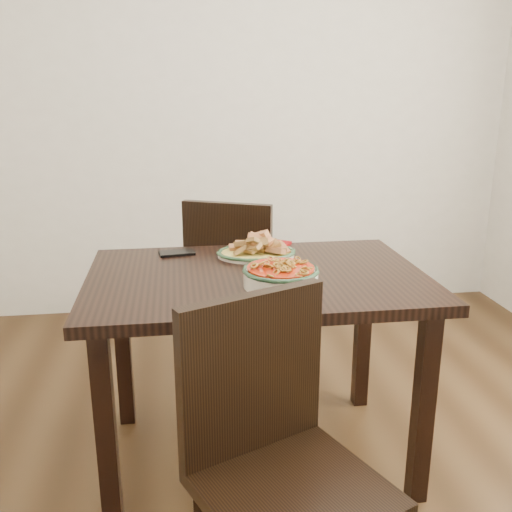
{
  "coord_description": "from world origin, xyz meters",
  "views": [
    {
      "loc": [
        -0.36,
        -1.79,
        1.39
      ],
      "look_at": [
        -0.08,
        0.14,
        0.81
      ],
      "focal_mm": 40.0,
      "sensor_mm": 36.0,
      "label": 1
    }
  ],
  "objects": [
    {
      "name": "dining_table",
      "position": [
        -0.08,
        0.12,
        0.65
      ],
      "size": [
        1.2,
        0.8,
        0.75
      ],
      "color": "black",
      "rests_on": "ground"
    },
    {
      "name": "fish_plate",
      "position": [
        -0.05,
        0.34,
        0.79
      ],
      "size": [
        0.3,
        0.24,
        0.11
      ],
      "color": "beige",
      "rests_on": "dining_table"
    },
    {
      "name": "napkin",
      "position": [
        0.04,
        0.49,
        0.76
      ],
      "size": [
        0.17,
        0.16,
        0.01
      ],
      "primitive_type": "cube",
      "rotation": [
        0.0,
        0.0,
        -0.6
      ],
      "color": "maroon",
      "rests_on": "dining_table"
    },
    {
      "name": "wall_back",
      "position": [
        0.0,
        1.75,
        1.3
      ],
      "size": [
        3.5,
        0.1,
        2.6
      ],
      "primitive_type": "cube",
      "color": "silver",
      "rests_on": "ground"
    },
    {
      "name": "chair_near",
      "position": [
        -0.13,
        -0.56,
        0.5
      ],
      "size": [
        0.55,
        0.55,
        0.89
      ],
      "rotation": [
        0.0,
        0.0,
        0.42
      ],
      "color": "black",
      "rests_on": "ground"
    },
    {
      "name": "chair_far",
      "position": [
        -0.09,
        0.83,
        0.5
      ],
      "size": [
        0.55,
        0.55,
        0.89
      ],
      "rotation": [
        0.0,
        0.0,
        2.72
      ],
      "color": "black",
      "rests_on": "ground"
    },
    {
      "name": "floor",
      "position": [
        0.0,
        0.0,
        0.0
      ],
      "size": [
        3.5,
        3.5,
        0.0
      ],
      "primitive_type": "plane",
      "color": "#322010",
      "rests_on": "ground"
    },
    {
      "name": "smartphone",
      "position": [
        -0.36,
        0.41,
        0.76
      ],
      "size": [
        0.15,
        0.09,
        0.01
      ],
      "primitive_type": "cube",
      "rotation": [
        0.0,
        0.0,
        0.14
      ],
      "color": "black",
      "rests_on": "dining_table"
    },
    {
      "name": "noodle_bowl",
      "position": [
        -0.02,
        -0.02,
        0.79
      ],
      "size": [
        0.26,
        0.26,
        0.08
      ],
      "color": "#F0E5CB",
      "rests_on": "dining_table"
    }
  ]
}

